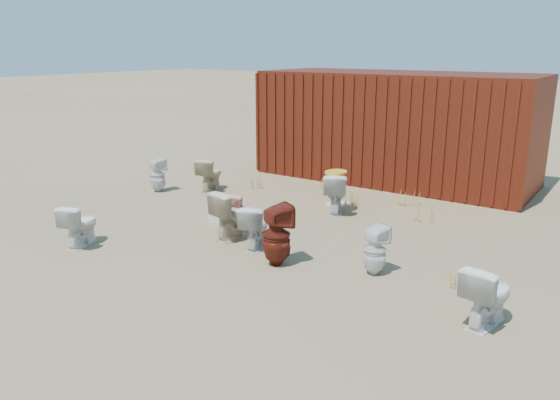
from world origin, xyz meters
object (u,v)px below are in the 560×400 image
Objects in this scene: toilet_front_pink at (238,211)px; toilet_front_maroon at (276,235)px; toilet_front_c at (255,226)px; toilet_back_beige_right at (236,214)px; toilet_back_beige_left at (210,174)px; toilet_back_yellowlid at (335,193)px; loose_tank at (223,212)px; toilet_back_e at (375,250)px; toilet_back_a at (157,175)px; shipping_container at (396,127)px; toilet_front_a at (80,225)px; toilet_front_e at (487,295)px.

toilet_front_maroon is (1.40, -0.90, 0.11)m from toilet_front_pink.
toilet_back_beige_right is (-0.50, 0.15, 0.05)m from toilet_front_c.
toilet_front_pink is 2.67m from toilet_back_beige_left.
toilet_back_beige_left is (-2.10, 1.65, 0.03)m from toilet_front_pink.
loose_tank is at bearing 23.62° from toilet_back_yellowlid.
toilet_front_maroon is at bearing 36.64° from toilet_back_e.
toilet_back_a is 1.02× the size of toilet_back_beige_left.
shipping_container is 5.72m from toilet_back_e.
toilet_back_yellowlid reaches higher than toilet_back_beige_left.
shipping_container is 5.31m from toilet_back_beige_right.
shipping_container reaches higher than toilet_back_yellowlid.
toilet_back_yellowlid is 2.82m from toilet_back_e.
toilet_front_a is 3.67m from toilet_back_beige_left.
toilet_front_maroon is 1.11× the size of toilet_back_beige_right.
toilet_front_pink is 0.82× the size of toilet_back_beige_right.
toilet_front_e reaches higher than toilet_front_c.
toilet_front_e reaches higher than toilet_front_pink.
shipping_container reaches higher than toilet_front_pink.
toilet_front_c is at bearing 172.73° from toilet_back_a.
toilet_back_yellowlid is (2.36, 3.71, 0.04)m from toilet_front_a.
toilet_front_c is at bearing -2.50° from toilet_front_maroon.
toilet_back_yellowlid reaches higher than loose_tank.
toilet_back_beige_right reaches higher than toilet_front_a.
toilet_back_e is at bearing 161.83° from toilet_front_c.
toilet_back_e is (4.16, 1.54, 0.01)m from toilet_front_a.
toilet_back_beige_left is 0.89× the size of toilet_back_beige_right.
toilet_back_e is (2.66, -0.43, 0.02)m from toilet_front_pink.
toilet_front_maroon reaches higher than toilet_back_e.
toilet_front_e is 0.99× the size of toilet_back_a.
toilet_back_e is at bearing 103.73° from toilet_back_yellowlid.
toilet_back_a is at bearing -132.66° from shipping_container.
toilet_front_e reaches higher than toilet_back_beige_left.
toilet_front_c is at bearing 127.18° from toilet_back_beige_left.
loose_tank is at bearing -22.82° from toilet_back_beige_right.
toilet_front_a is (-2.16, -6.83, -0.87)m from shipping_container.
toilet_back_beige_right is 1.05× the size of toilet_back_yellowlid.
toilet_back_yellowlid is at bearing 21.10° from loose_tank.
loose_tank is at bearing -135.21° from toilet_front_a.
toilet_front_c is at bearing 61.09° from toilet_back_yellowlid.
shipping_container is at bearing -47.70° from toilet_front_e.
toilet_front_c is 1.92m from toilet_back_e.
toilet_back_beige_left is (0.85, 0.70, -0.01)m from toilet_back_a.
shipping_container is 5.38m from toilet_back_a.
loose_tank is (-4.74, 1.17, -0.18)m from toilet_front_e.
toilet_front_pink is 0.45m from toilet_back_beige_right.
toilet_front_a is at bearing -144.02° from loose_tank.
toilet_front_maroon reaches higher than toilet_front_pink.
toilet_back_yellowlid is 2.07m from loose_tank.
loose_tank is (-0.72, 0.54, -0.22)m from toilet_back_beige_right.
toilet_front_maroon is (0.66, -0.39, 0.10)m from toilet_front_c.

